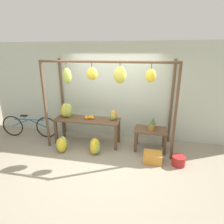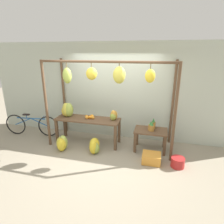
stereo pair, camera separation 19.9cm
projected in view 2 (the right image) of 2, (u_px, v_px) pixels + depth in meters
ground_plane at (103, 157)px, 4.69m from camera, size 20.00×20.00×0.00m
shop_wall_back at (115, 92)px, 5.50m from camera, size 8.00×0.08×2.80m
stall_awning at (107, 85)px, 4.56m from camera, size 3.35×1.14×2.34m
display_table_main at (88, 122)px, 5.27m from camera, size 1.81×0.58×0.74m
display_table_side at (151, 134)px, 4.92m from camera, size 0.84×0.55×0.57m
banana_pile_on_table at (67, 110)px, 5.37m from camera, size 0.45×0.42×0.41m
orange_pile at (91, 117)px, 5.23m from camera, size 0.28×0.22×0.10m
pineapple_cluster at (152, 126)px, 4.86m from camera, size 0.18×0.32×0.29m
banana_pile_ground_left at (62, 143)px, 4.99m from camera, size 0.34×0.39×0.40m
banana_pile_ground_right at (94, 146)px, 4.88m from camera, size 0.39×0.48×0.37m
fruit_crate_white at (151, 158)px, 4.43m from camera, size 0.43×0.35×0.23m
blue_bucket at (178, 162)px, 4.27m from camera, size 0.31×0.31×0.23m
parked_bicycle at (32, 125)px, 5.83m from camera, size 1.74×0.22×0.70m
papaya_pile at (114, 116)px, 5.09m from camera, size 0.20×0.24×0.28m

